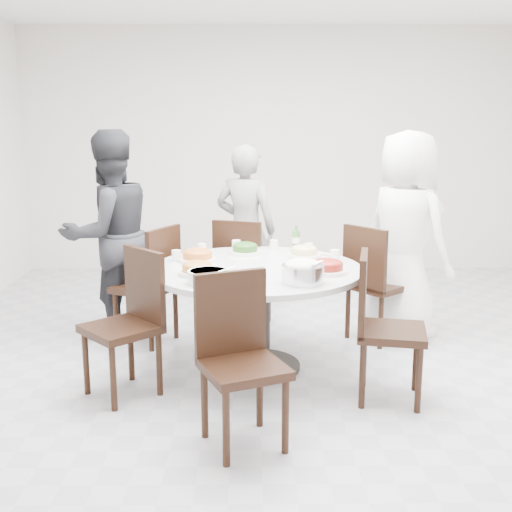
{
  "coord_description": "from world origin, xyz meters",
  "views": [
    {
      "loc": [
        -0.4,
        -4.53,
        1.78
      ],
      "look_at": [
        -0.35,
        -0.09,
        0.82
      ],
      "focal_mm": 45.0,
      "sensor_mm": 36.0,
      "label": 1
    }
  ],
  "objects_px": {
    "chair_n": "(244,272)",
    "beverage_bottle": "(296,238)",
    "dining_table": "(256,318)",
    "chair_s": "(244,364)",
    "diner_right": "(405,236)",
    "chair_ne": "(379,283)",
    "chair_sw": "(121,325)",
    "diner_left": "(109,235)",
    "diner_middle": "(246,229)",
    "chair_nw": "(145,285)",
    "rice_bowl": "(303,274)",
    "soup_bowl": "(209,277)",
    "chair_se": "(392,329)"
  },
  "relations": [
    {
      "from": "chair_nw",
      "to": "beverage_bottle",
      "type": "distance_m",
      "value": 1.26
    },
    {
      "from": "diner_middle",
      "to": "rice_bowl",
      "type": "bearing_deg",
      "value": 120.92
    },
    {
      "from": "diner_left",
      "to": "rice_bowl",
      "type": "height_order",
      "value": "diner_left"
    },
    {
      "from": "dining_table",
      "to": "chair_n",
      "type": "relative_size",
      "value": 1.58
    },
    {
      "from": "chair_n",
      "to": "beverage_bottle",
      "type": "height_order",
      "value": "beverage_bottle"
    },
    {
      "from": "chair_nw",
      "to": "rice_bowl",
      "type": "relative_size",
      "value": 3.51
    },
    {
      "from": "chair_sw",
      "to": "rice_bowl",
      "type": "distance_m",
      "value": 1.21
    },
    {
      "from": "chair_n",
      "to": "diner_middle",
      "type": "relative_size",
      "value": 0.61
    },
    {
      "from": "chair_se",
      "to": "soup_bowl",
      "type": "height_order",
      "value": "chair_se"
    },
    {
      "from": "chair_n",
      "to": "diner_right",
      "type": "distance_m",
      "value": 1.39
    },
    {
      "from": "dining_table",
      "to": "chair_sw",
      "type": "xyz_separation_m",
      "value": [
        -0.87,
        -0.45,
        0.1
      ]
    },
    {
      "from": "diner_right",
      "to": "chair_s",
      "type": "bearing_deg",
      "value": 108.19
    },
    {
      "from": "chair_sw",
      "to": "diner_left",
      "type": "height_order",
      "value": "diner_left"
    },
    {
      "from": "chair_s",
      "to": "soup_bowl",
      "type": "relative_size",
      "value": 3.55
    },
    {
      "from": "chair_s",
      "to": "soup_bowl",
      "type": "height_order",
      "value": "chair_s"
    },
    {
      "from": "dining_table",
      "to": "chair_s",
      "type": "distance_m",
      "value": 1.13
    },
    {
      "from": "diner_middle",
      "to": "chair_nw",
      "type": "bearing_deg",
      "value": 66.2
    },
    {
      "from": "soup_bowl",
      "to": "beverage_bottle",
      "type": "distance_m",
      "value": 1.16
    },
    {
      "from": "chair_nw",
      "to": "diner_middle",
      "type": "bearing_deg",
      "value": 164.15
    },
    {
      "from": "dining_table",
      "to": "diner_left",
      "type": "height_order",
      "value": "diner_left"
    },
    {
      "from": "chair_ne",
      "to": "chair_n",
      "type": "xyz_separation_m",
      "value": [
        -1.09,
        0.37,
        0.0
      ]
    },
    {
      "from": "diner_left",
      "to": "diner_right",
      "type": "bearing_deg",
      "value": 140.08
    },
    {
      "from": "chair_s",
      "to": "diner_right",
      "type": "distance_m",
      "value": 2.28
    },
    {
      "from": "diner_right",
      "to": "chair_ne",
      "type": "bearing_deg",
      "value": 76.18
    },
    {
      "from": "diner_right",
      "to": "diner_left",
      "type": "distance_m",
      "value": 2.41
    },
    {
      "from": "chair_n",
      "to": "diner_right",
      "type": "bearing_deg",
      "value": -173.22
    },
    {
      "from": "dining_table",
      "to": "rice_bowl",
      "type": "xyz_separation_m",
      "value": [
        0.29,
        -0.44,
        0.43
      ]
    },
    {
      "from": "chair_n",
      "to": "dining_table",
      "type": "bearing_deg",
      "value": 113.9
    },
    {
      "from": "diner_left",
      "to": "rice_bowl",
      "type": "bearing_deg",
      "value": 102.16
    },
    {
      "from": "diner_middle",
      "to": "diner_left",
      "type": "xyz_separation_m",
      "value": [
        -1.1,
        -0.67,
        0.07
      ]
    },
    {
      "from": "diner_right",
      "to": "beverage_bottle",
      "type": "relative_size",
      "value": 8.02
    },
    {
      "from": "chair_nw",
      "to": "chair_ne",
      "type": "bearing_deg",
      "value": 118.84
    },
    {
      "from": "diner_right",
      "to": "diner_middle",
      "type": "distance_m",
      "value": 1.48
    },
    {
      "from": "diner_middle",
      "to": "beverage_bottle",
      "type": "relative_size",
      "value": 7.37
    },
    {
      "from": "chair_se",
      "to": "diner_right",
      "type": "relative_size",
      "value": 0.56
    },
    {
      "from": "dining_table",
      "to": "chair_sw",
      "type": "bearing_deg",
      "value": -152.72
    },
    {
      "from": "chair_ne",
      "to": "chair_se",
      "type": "bearing_deg",
      "value": 132.97
    },
    {
      "from": "chair_se",
      "to": "chair_sw",
      "type": "bearing_deg",
      "value": 98.71
    },
    {
      "from": "diner_middle",
      "to": "diner_right",
      "type": "bearing_deg",
      "value": 170.89
    },
    {
      "from": "diner_right",
      "to": "rice_bowl",
      "type": "relative_size",
      "value": 6.23
    },
    {
      "from": "chair_n",
      "to": "chair_se",
      "type": "bearing_deg",
      "value": 140.42
    },
    {
      "from": "chair_n",
      "to": "chair_s",
      "type": "bearing_deg",
      "value": 108.97
    },
    {
      "from": "dining_table",
      "to": "chair_sw",
      "type": "relative_size",
      "value": 1.58
    },
    {
      "from": "diner_right",
      "to": "chair_sw",
      "type": "bearing_deg",
      "value": 82.51
    },
    {
      "from": "chair_s",
      "to": "rice_bowl",
      "type": "height_order",
      "value": "chair_s"
    },
    {
      "from": "chair_ne",
      "to": "diner_right",
      "type": "bearing_deg",
      "value": -107.09
    },
    {
      "from": "dining_table",
      "to": "chair_s",
      "type": "height_order",
      "value": "chair_s"
    },
    {
      "from": "chair_sw",
      "to": "beverage_bottle",
      "type": "distance_m",
      "value": 1.6
    },
    {
      "from": "chair_n",
      "to": "chair_sw",
      "type": "xyz_separation_m",
      "value": [
        -0.78,
        -1.44,
        0.0
      ]
    },
    {
      "from": "dining_table",
      "to": "chair_s",
      "type": "relative_size",
      "value": 1.58
    }
  ]
}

